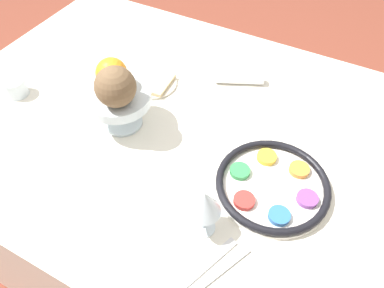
% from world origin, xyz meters
% --- Properties ---
extents(ground_plane, '(8.00, 8.00, 0.00)m').
position_xyz_m(ground_plane, '(0.00, 0.00, 0.00)').
color(ground_plane, brown).
extents(dining_table, '(1.56, 1.09, 0.71)m').
position_xyz_m(dining_table, '(0.00, 0.00, 0.35)').
color(dining_table, silver).
rests_on(dining_table, ground_plane).
extents(seder_plate, '(0.30, 0.30, 0.03)m').
position_xyz_m(seder_plate, '(-0.32, 0.10, 0.72)').
color(seder_plate, silver).
rests_on(seder_plate, dining_table).
extents(wine_glass, '(0.08, 0.08, 0.15)m').
position_xyz_m(wine_glass, '(-0.21, 0.28, 0.81)').
color(wine_glass, silver).
rests_on(wine_glass, dining_table).
extents(fruit_stand, '(0.19, 0.19, 0.12)m').
position_xyz_m(fruit_stand, '(0.16, 0.08, 0.80)').
color(fruit_stand, silver).
rests_on(fruit_stand, dining_table).
extents(orange_fruit, '(0.09, 0.09, 0.09)m').
position_xyz_m(orange_fruit, '(0.19, 0.06, 0.87)').
color(orange_fruit, orange).
rests_on(orange_fruit, fruit_stand).
extents(coconut, '(0.11, 0.11, 0.11)m').
position_xyz_m(coconut, '(0.14, 0.11, 0.88)').
color(coconut, brown).
rests_on(coconut, fruit_stand).
extents(bread_plate, '(0.16, 0.16, 0.02)m').
position_xyz_m(bread_plate, '(0.18, -0.12, 0.71)').
color(bread_plate, beige).
rests_on(bread_plate, dining_table).
extents(napkin_roll, '(0.16, 0.10, 0.04)m').
position_xyz_m(napkin_roll, '(-0.07, -0.26, 0.72)').
color(napkin_roll, white).
rests_on(napkin_roll, dining_table).
extents(cup_near, '(0.07, 0.07, 0.06)m').
position_xyz_m(cup_near, '(0.54, 0.13, 0.73)').
color(cup_near, silver).
rests_on(cup_near, dining_table).
extents(fork_left, '(0.10, 0.18, 0.01)m').
position_xyz_m(fork_left, '(-0.29, 0.37, 0.71)').
color(fork_left, silver).
rests_on(fork_left, dining_table).
extents(fork_right, '(0.09, 0.19, 0.01)m').
position_xyz_m(fork_right, '(-0.26, 0.37, 0.71)').
color(fork_right, silver).
rests_on(fork_right, dining_table).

